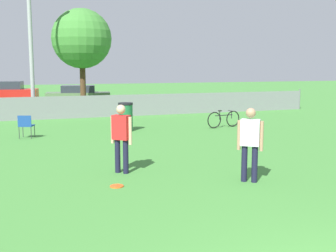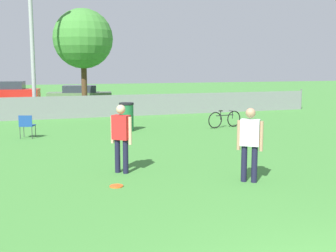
# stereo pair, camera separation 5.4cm
# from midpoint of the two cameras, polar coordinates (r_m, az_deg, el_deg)

# --- Properties ---
(fence_backline) EXTENTS (24.84, 0.07, 1.21)m
(fence_backline) POSITION_cam_midpoint_polar(r_m,az_deg,el_deg) (21.26, -10.36, 2.61)
(fence_backline) COLOR gray
(fence_backline) RESTS_ON ground_plane
(light_pole) EXTENTS (0.90, 0.36, 8.08)m
(light_pole) POSITION_cam_midpoint_polar(r_m,az_deg,el_deg) (22.06, -18.30, 13.57)
(light_pole) COLOR #9E9EA3
(light_pole) RESTS_ON ground_plane
(tree_near_pole) EXTENTS (3.34, 3.34, 5.75)m
(tree_near_pole) POSITION_cam_midpoint_polar(r_m,az_deg,el_deg) (24.58, -11.68, 11.47)
(tree_near_pole) COLOR #4C331E
(tree_near_pole) RESTS_ON ground_plane
(player_receiver_white) EXTENTS (0.46, 0.42, 1.63)m
(player_receiver_white) POSITION_cam_midpoint_polar(r_m,az_deg,el_deg) (9.28, 10.89, -1.82)
(player_receiver_white) COLOR #191933
(player_receiver_white) RESTS_ON ground_plane
(player_defender_red) EXTENTS (0.44, 0.44, 1.63)m
(player_defender_red) POSITION_cam_midpoint_polar(r_m,az_deg,el_deg) (9.94, -6.50, -1.08)
(player_defender_red) COLOR #191933
(player_defender_red) RESTS_ON ground_plane
(frisbee_disc) EXTENTS (0.29, 0.29, 0.03)m
(frisbee_disc) POSITION_cam_midpoint_polar(r_m,az_deg,el_deg) (9.00, -7.12, -8.08)
(frisbee_disc) COLOR #E5591E
(frisbee_disc) RESTS_ON ground_plane
(folding_chair_sideline) EXTENTS (0.59, 0.59, 0.83)m
(folding_chair_sideline) POSITION_cam_midpoint_polar(r_m,az_deg,el_deg) (15.62, -18.78, 0.19)
(folding_chair_sideline) COLOR #333338
(folding_chair_sideline) RESTS_ON ground_plane
(bicycle_sideline) EXTENTS (1.62, 0.44, 0.73)m
(bicycle_sideline) POSITION_cam_midpoint_polar(r_m,az_deg,el_deg) (17.64, 7.47, 0.94)
(bicycle_sideline) COLOR black
(bicycle_sideline) RESTS_ON ground_plane
(trash_bin) EXTENTS (0.58, 0.58, 1.12)m
(trash_bin) POSITION_cam_midpoint_polar(r_m,az_deg,el_deg) (16.54, -5.85, 1.24)
(trash_bin) COLOR #1E6638
(trash_bin) RESTS_ON ground_plane
(parked_car_red) EXTENTS (4.53, 2.46, 1.49)m
(parked_car_red) POSITION_cam_midpoint_polar(r_m,az_deg,el_deg) (32.50, -21.10, 4.29)
(parked_car_red) COLOR black
(parked_car_red) RESTS_ON ground_plane
(parked_car_olive) EXTENTS (4.41, 2.40, 1.29)m
(parked_car_olive) POSITION_cam_midpoint_polar(r_m,az_deg,el_deg) (28.89, -12.10, 4.11)
(parked_car_olive) COLOR black
(parked_car_olive) RESTS_ON ground_plane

